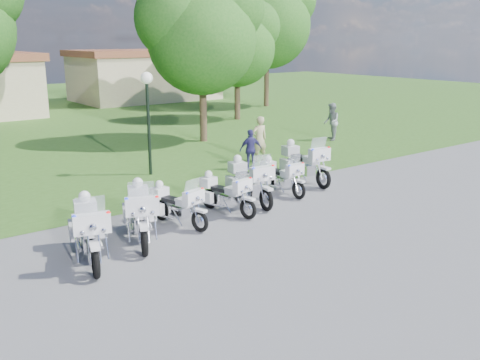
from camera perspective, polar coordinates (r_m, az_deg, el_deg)
ground at (r=15.55m, az=4.78°, el=-3.89°), size 100.00×100.00×0.00m
grass_lawn at (r=39.52m, az=-22.36°, el=6.50°), size 100.00×48.00×0.01m
motorcycle_0 at (r=12.81m, az=-15.77°, el=-5.10°), size 1.31×2.54×1.75m
motorcycle_1 at (r=13.74m, az=-10.56°, el=-3.42°), size 1.49×2.45×1.75m
motorcycle_2 at (r=14.73m, az=-6.82°, el=-2.60°), size 1.01×2.07×1.41m
motorcycle_3 at (r=15.66m, az=-1.62°, el=-1.41°), size 0.98×2.11×1.43m
motorcycle_4 at (r=16.66m, az=0.98°, el=-0.05°), size 1.04×2.47×1.67m
motorcycle_5 at (r=17.72m, az=4.37°, el=0.47°), size 0.70×2.11×1.42m
motorcycle_6 at (r=19.15m, az=6.83°, el=1.92°), size 1.00×2.60×1.75m
lamp_post at (r=20.00m, az=-9.85°, el=8.70°), size 0.44×0.44×3.82m
tree_2 at (r=26.50m, az=-4.24°, el=15.75°), size 6.14×5.24×8.19m
tree_3 at (r=33.93m, az=-0.39°, el=14.60°), size 5.48×4.68×7.31m
tree_4 at (r=40.83m, az=2.82°, el=17.03°), size 7.42×6.33×9.89m
building_east at (r=46.05m, az=-10.13°, el=10.99°), size 11.44×7.28×4.10m
bystander_a at (r=22.21m, az=2.07°, el=4.37°), size 0.75×0.55×1.89m
bystander_b at (r=27.32m, az=9.71°, el=6.13°), size 1.13×1.16×1.88m
bystander_c at (r=20.89m, az=1.15°, el=3.26°), size 0.99×0.62×1.57m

